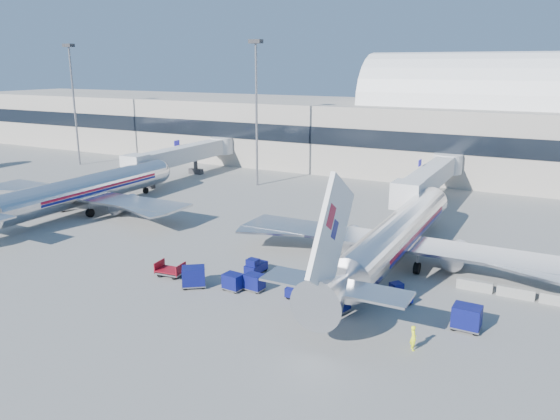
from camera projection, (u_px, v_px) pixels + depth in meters
The scene contains 21 objects.
ground at pixel (280, 263), 53.75m from camera, with size 260.00×260.00×0.00m, color gray.
terminal at pixel (352, 125), 105.74m from camera, with size 170.00×28.15×21.00m.
airliner_main at pixel (394, 237), 52.34m from camera, with size 32.00×37.26×12.07m.
airliner_mid at pixel (80, 191), 71.24m from camera, with size 32.00×37.26×12.07m.
jetbridge_near at pixel (432, 176), 75.64m from camera, with size 4.40×27.50×6.25m.
jetbridge_mid at pixel (188, 154), 94.54m from camera, with size 4.40×27.50×6.25m.
mast_far_west at pixel (73, 87), 102.55m from camera, with size 2.00×1.20×22.60m.
mast_west at pixel (256, 92), 84.55m from camera, with size 2.00×1.20×22.60m.
barrier_near at pixel (475, 285), 47.24m from camera, with size 3.00×0.55×0.90m, color #9E9E96.
barrier_mid at pixel (516, 292), 45.76m from camera, with size 3.00×0.55×0.90m, color #9E9E96.
barrier_far at pixel (559, 300), 44.27m from camera, with size 3.00×0.55×0.90m, color #9E9E96.
tug_lead at pixel (299, 291), 45.47m from camera, with size 2.38×1.25×1.53m.
tug_right at pixel (399, 293), 45.09m from camera, with size 2.42×2.21×1.44m.
tug_left at pixel (255, 266), 50.98m from camera, with size 1.36×2.45×1.54m.
cart_train_a at pixel (254, 282), 47.12m from camera, with size 1.77×1.42×1.47m.
cart_train_b at pixel (233, 281), 47.18m from camera, with size 1.80×1.44×1.48m.
cart_train_c at pixel (194, 276), 47.79m from camera, with size 2.62×2.51×1.84m.
cart_solo_near at pixel (336, 300), 43.09m from camera, with size 2.32×1.99×1.76m.
cart_solo_far at pixel (467, 317), 40.08m from camera, with size 2.16×1.67×1.87m.
cart_open_red at pixel (171, 271), 50.37m from camera, with size 2.60×1.95×0.66m.
ramp_worker at pixel (413, 338), 37.28m from camera, with size 0.65×0.43×1.79m, color #ECFF1A.
Camera 1 is at (23.53, -44.74, 19.01)m, focal length 35.00 mm.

